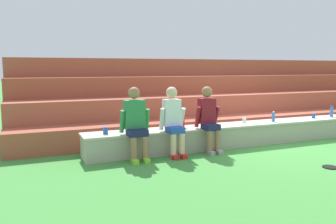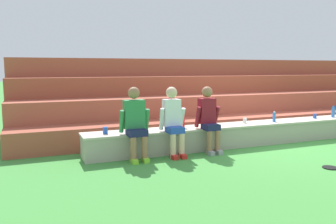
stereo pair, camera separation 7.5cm
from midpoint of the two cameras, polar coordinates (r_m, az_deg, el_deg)
ground_plane at (r=8.02m, az=17.70°, el=-5.10°), size 80.00×80.00×0.00m
stone_seating_wall at (r=8.18m, az=16.48°, el=-3.02°), size 8.52×0.61×0.47m
brick_bleachers at (r=10.15m, az=7.65°, el=1.91°), size 11.24×3.12×1.94m
person_far_left at (r=6.27m, az=-5.76°, el=-1.57°), size 0.56×0.54×1.34m
person_left_of_center at (r=6.53m, az=0.57°, el=-1.28°), size 0.50×0.55×1.32m
person_center at (r=6.89m, az=6.49°, el=-0.89°), size 0.50×0.55×1.32m
water_bottle_mid_right at (r=8.12m, az=16.91°, el=-0.76°), size 0.07×0.07×0.24m
water_bottle_mid_left at (r=7.00m, az=2.22°, el=-1.56°), size 0.06×0.06×0.27m
water_bottle_near_left at (r=9.40m, az=25.42°, el=0.06°), size 0.08×0.08×0.28m
plastic_cup_left_end at (r=9.01m, az=22.88°, el=-0.59°), size 0.08×0.08×0.11m
plastic_cup_right_end at (r=7.77m, az=12.34°, el=-1.37°), size 0.08×0.08×0.11m
plastic_cup_middle at (r=6.45m, az=-10.72°, el=-3.05°), size 0.09×0.09×0.13m
frisbee at (r=6.48m, az=25.10°, el=-8.33°), size 0.25×0.25×0.02m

